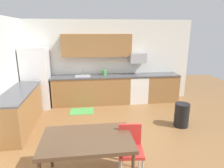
{
  "coord_description": "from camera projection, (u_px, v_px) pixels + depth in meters",
  "views": [
    {
      "loc": [
        -0.64,
        -3.92,
        2.34
      ],
      "look_at": [
        0.0,
        1.0,
        1.0
      ],
      "focal_mm": 31.55,
      "sensor_mm": 36.0,
      "label": 1
    }
  ],
  "objects": [
    {
      "name": "ground_plane",
      "position": [
        118.0,
        138.0,
        4.44
      ],
      "size": [
        12.0,
        12.0,
        0.0
      ],
      "primitive_type": "plane",
      "color": "olive"
    },
    {
      "name": "wall_back",
      "position": [
        106.0,
        61.0,
        6.62
      ],
      "size": [
        5.8,
        0.1,
        2.7
      ],
      "primitive_type": "cube",
      "color": "silver",
      "rests_on": "ground"
    },
    {
      "name": "cabinet_run_back",
      "position": [
        92.0,
        90.0,
        6.46
      ],
      "size": [
        2.48,
        0.6,
        0.9
      ],
      "primitive_type": "cube",
      "color": "olive",
      "rests_on": "ground"
    },
    {
      "name": "cabinet_run_back_right",
      "position": [
        161.0,
        88.0,
        6.76
      ],
      "size": [
        1.07,
        0.6,
        0.9
      ],
      "primitive_type": "cube",
      "color": "olive",
      "rests_on": "ground"
    },
    {
      "name": "cabinet_run_left",
      "position": [
        20.0,
        111.0,
        4.8
      ],
      "size": [
        0.6,
        2.0,
        0.9
      ],
      "primitive_type": "cube",
      "color": "olive",
      "rests_on": "ground"
    },
    {
      "name": "countertop_back",
      "position": [
        107.0,
        76.0,
        6.4
      ],
      "size": [
        4.8,
        0.64,
        0.04
      ],
      "primitive_type": "cube",
      "color": "#4C4C51",
      "rests_on": "cabinet_run_back"
    },
    {
      "name": "countertop_left",
      "position": [
        17.0,
        93.0,
        4.68
      ],
      "size": [
        0.64,
        2.0,
        0.04
      ],
      "primitive_type": "cube",
      "color": "#4C4C51",
      "rests_on": "cabinet_run_left"
    },
    {
      "name": "upper_cabinets_back",
      "position": [
        97.0,
        45.0,
        6.23
      ],
      "size": [
        2.2,
        0.34,
        0.7
      ],
      "primitive_type": "cube",
      "color": "olive"
    },
    {
      "name": "refrigerator",
      "position": [
        37.0,
        78.0,
        6.05
      ],
      "size": [
        0.76,
        0.7,
        1.88
      ],
      "primitive_type": "cube",
      "color": "white",
      "rests_on": "ground"
    },
    {
      "name": "oven_range",
      "position": [
        137.0,
        89.0,
        6.65
      ],
      "size": [
        0.6,
        0.6,
        0.91
      ],
      "color": "white",
      "rests_on": "ground"
    },
    {
      "name": "microwave",
      "position": [
        138.0,
        58.0,
        6.48
      ],
      "size": [
        0.54,
        0.36,
        0.32
      ],
      "primitive_type": "cube",
      "color": "#9EA0A5"
    },
    {
      "name": "sink_basin",
      "position": [
        83.0,
        78.0,
        6.32
      ],
      "size": [
        0.48,
        0.4,
        0.14
      ],
      "primitive_type": "cube",
      "color": "#A5A8AD",
      "rests_on": "countertop_back"
    },
    {
      "name": "sink_faucet",
      "position": [
        83.0,
        72.0,
        6.45
      ],
      "size": [
        0.02,
        0.02,
        0.24
      ],
      "primitive_type": "cylinder",
      "color": "#B2B5BA",
      "rests_on": "countertop_back"
    },
    {
      "name": "dining_table",
      "position": [
        87.0,
        141.0,
        3.04
      ],
      "size": [
        1.4,
        0.9,
        0.75
      ],
      "color": "brown",
      "rests_on": "ground"
    },
    {
      "name": "chair_near_table",
      "position": [
        130.0,
        146.0,
        3.24
      ],
      "size": [
        0.44,
        0.44,
        0.85
      ],
      "color": "red",
      "rests_on": "ground"
    },
    {
      "name": "trash_bin",
      "position": [
        182.0,
        115.0,
        4.94
      ],
      "size": [
        0.36,
        0.36,
        0.6
      ],
      "primitive_type": "cylinder",
      "color": "black",
      "rests_on": "ground"
    },
    {
      "name": "floor_mat",
      "position": [
        82.0,
        111.0,
        5.91
      ],
      "size": [
        0.7,
        0.5,
        0.01
      ],
      "primitive_type": "cube",
      "color": "#4CA54C",
      "rests_on": "ground"
    },
    {
      "name": "kettle",
      "position": [
        104.0,
        73.0,
        6.41
      ],
      "size": [
        0.14,
        0.14,
        0.2
      ],
      "primitive_type": "cylinder",
      "color": "#4CA54C",
      "rests_on": "countertop_back"
    }
  ]
}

